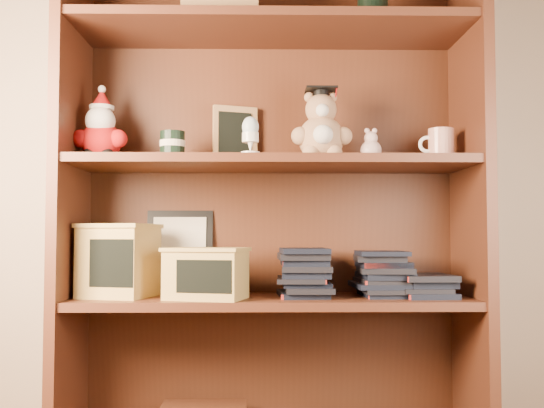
{
  "coord_description": "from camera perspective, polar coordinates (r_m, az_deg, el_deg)",
  "views": [
    {
      "loc": [
        0.03,
        -0.55,
        0.73
      ],
      "look_at": [
        0.06,
        1.3,
        0.82
      ],
      "focal_mm": 42.0,
      "sensor_mm": 36.0,
      "label": 1
    }
  ],
  "objects": [
    {
      "name": "teachers_tin",
      "position": [
        1.89,
        -8.92,
        5.23
      ],
      "size": [
        0.07,
        0.07,
        0.08
      ],
      "color": "black",
      "rests_on": "shelf_upper"
    },
    {
      "name": "book_stack_right",
      "position": [
        1.92,
        13.71,
        -7.11
      ],
      "size": [
        0.14,
        0.2,
        0.06
      ],
      "color": "black",
      "rests_on": "shelf_lower"
    },
    {
      "name": "egg_cup",
      "position": [
        1.8,
        -1.95,
        6.2
      ],
      "size": [
        0.05,
        0.05,
        0.11
      ],
      "color": "white",
      "rests_on": "shelf_upper"
    },
    {
      "name": "book_stack_left",
      "position": [
        1.86,
        2.9,
        -6.1
      ],
      "size": [
        0.14,
        0.2,
        0.14
      ],
      "color": "black",
      "rests_on": "shelf_lower"
    },
    {
      "name": "treats_box",
      "position": [
        1.9,
        -13.55,
        -4.9
      ],
      "size": [
        0.24,
        0.24,
        0.21
      ],
      "color": "tan",
      "rests_on": "shelf_lower"
    },
    {
      "name": "grad_teddy_bear",
      "position": [
        1.88,
        4.44,
        6.49
      ],
      "size": [
        0.18,
        0.15,
        0.22
      ],
      "color": "tan",
      "rests_on": "shelf_upper"
    },
    {
      "name": "teacher_mug",
      "position": [
        1.95,
        14.85,
        5.18
      ],
      "size": [
        0.11,
        0.07,
        0.09
      ],
      "color": "silver",
      "rests_on": "shelf_upper"
    },
    {
      "name": "pencils_box",
      "position": [
        1.8,
        -5.91,
        -6.16
      ],
      "size": [
        0.25,
        0.21,
        0.14
      ],
      "color": "tan",
      "rests_on": "shelf_lower"
    },
    {
      "name": "chalkboard_plaque",
      "position": [
        2.0,
        -3.33,
        6.08
      ],
      "size": [
        0.14,
        0.1,
        0.18
      ],
      "color": "#9E7547",
      "rests_on": "shelf_upper"
    },
    {
      "name": "certificate_frame",
      "position": [
        2.01,
        -8.29,
        -4.23
      ],
      "size": [
        0.21,
        0.05,
        0.26
      ],
      "color": "black",
      "rests_on": "shelf_lower"
    },
    {
      "name": "santa_plush",
      "position": [
        1.93,
        -15.09,
        6.32
      ],
      "size": [
        0.16,
        0.12,
        0.23
      ],
      "color": "#A50F0F",
      "rests_on": "shelf_upper"
    },
    {
      "name": "pink_figurine",
      "position": [
        1.9,
        8.86,
        5.02
      ],
      "size": [
        0.06,
        0.06,
        0.1
      ],
      "color": "#D0A9A1",
      "rests_on": "shelf_upper"
    },
    {
      "name": "shelf_upper",
      "position": [
        1.87,
        0.0,
        3.6
      ],
      "size": [
        1.14,
        0.33,
        0.02
      ],
      "color": "#502716",
      "rests_on": "ground"
    },
    {
      "name": "shelf_lower",
      "position": [
        1.86,
        0.0,
        -8.7
      ],
      "size": [
        1.14,
        0.33,
        0.02
      ],
      "color": "#502716",
      "rests_on": "ground"
    },
    {
      "name": "bookcase",
      "position": [
        1.91,
        -0.11,
        -1.31
      ],
      "size": [
        1.2,
        0.35,
        1.6
      ],
      "color": "#502716",
      "rests_on": "ground"
    },
    {
      "name": "book_stack_mid",
      "position": [
        1.89,
        9.89,
        -6.01
      ],
      "size": [
        0.14,
        0.2,
        0.14
      ],
      "color": "black",
      "rests_on": "shelf_lower"
    }
  ]
}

